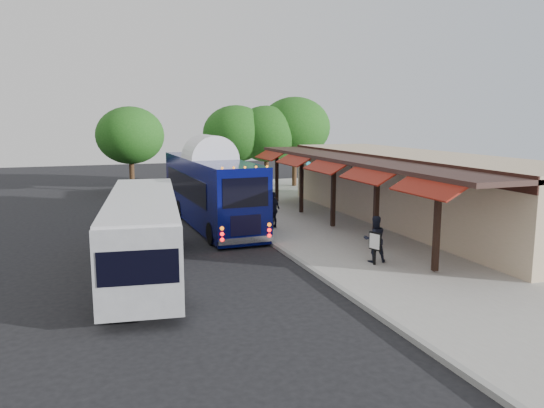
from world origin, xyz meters
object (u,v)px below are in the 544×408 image
object	(u,v)px
coach_bus	(210,187)
city_bus	(143,231)
ped_c	(273,210)
ped_a	(266,211)
sign_board	(375,243)
ped_b	(375,239)
ped_d	(229,187)

from	to	relation	value
coach_bus	city_bus	bearing A→B (deg)	-120.03
city_bus	ped_c	size ratio (longest dim) A/B	5.98
coach_bus	ped_a	xyz separation A→B (m)	(2.05, -2.71, -0.93)
ped_a	sign_board	xyz separation A→B (m)	(1.74, -7.11, -0.05)
ped_c	ped_a	bearing A→B (deg)	-17.49
ped_a	city_bus	bearing A→B (deg)	-135.61
sign_board	ped_b	bearing A→B (deg)	42.56
ped_a	ped_d	size ratio (longest dim) A/B	1.01
ped_b	city_bus	bearing A→B (deg)	-0.85
ped_d	sign_board	bearing A→B (deg)	88.33
coach_bus	ped_a	world-z (taller)	coach_bus
coach_bus	ped_c	world-z (taller)	coach_bus
city_bus	ped_a	bearing A→B (deg)	46.38
coach_bus	ped_b	world-z (taller)	coach_bus
ped_c	ped_d	size ratio (longest dim) A/B	1.03
ped_d	sign_board	xyz separation A→B (m)	(1.11, -16.43, -0.04)
coach_bus	sign_board	bearing A→B (deg)	-71.06
ped_d	sign_board	size ratio (longest dim) A/B	1.42
ped_d	sign_board	distance (m)	16.47
coach_bus	city_bus	size ratio (longest dim) A/B	1.08
city_bus	ped_a	xyz separation A→B (m)	(6.17, 5.08, -0.52)
ped_a	ped_b	size ratio (longest dim) A/B	1.01
ped_c	ped_d	distance (m)	9.14
sign_board	ped_a	bearing A→B (deg)	85.11
sign_board	coach_bus	bearing A→B (deg)	92.46
ped_a	ped_c	xyz separation A→B (m)	(0.44, 0.19, 0.01)
coach_bus	city_bus	world-z (taller)	coach_bus
ped_c	ped_d	bearing A→B (deg)	-131.40
city_bus	sign_board	bearing A→B (deg)	-7.49
city_bus	ped_d	size ratio (longest dim) A/B	6.16
ped_a	ped_c	distance (m)	0.48
coach_bus	city_bus	xyz separation A→B (m)	(-4.12, -7.79, -0.41)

